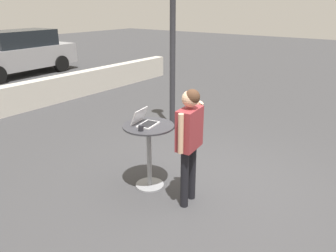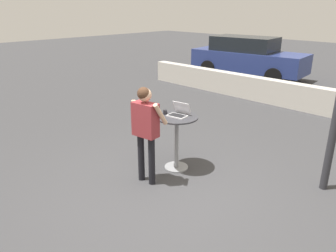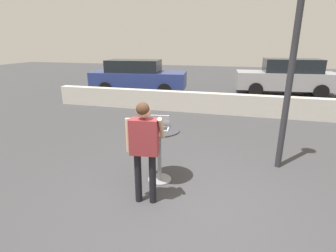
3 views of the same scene
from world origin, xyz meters
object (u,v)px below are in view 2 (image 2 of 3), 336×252
at_px(coffee_mug, 165,112).
at_px(laptop, 179,113).
at_px(parked_car_further_down, 247,57).
at_px(standing_person, 145,124).
at_px(cafe_table, 177,133).

bearing_deg(coffee_mug, laptop, 28.44).
relative_size(laptop, parked_car_further_down, 0.08).
bearing_deg(standing_person, laptop, 89.71).
distance_m(laptop, standing_person, 0.78).
xyz_separation_m(coffee_mug, parked_car_further_down, (-3.34, 8.02, -0.21)).
bearing_deg(parked_car_further_down, cafe_table, -65.86).
bearing_deg(laptop, coffee_mug, -151.56).
relative_size(standing_person, parked_car_further_down, 0.35).
relative_size(cafe_table, laptop, 2.64).
bearing_deg(cafe_table, laptop, 98.58).
height_order(standing_person, parked_car_further_down, standing_person).
bearing_deg(standing_person, coffee_mug, 108.37).
bearing_deg(coffee_mug, parked_car_further_down, 112.59).
height_order(cafe_table, coffee_mug, coffee_mug).
xyz_separation_m(cafe_table, laptop, (-0.01, 0.06, 0.36)).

